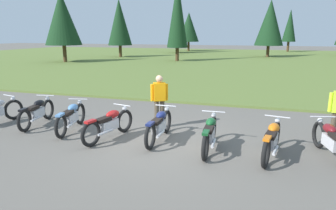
% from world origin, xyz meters
% --- Properties ---
extents(ground_plane, '(140.00, 140.00, 0.00)m').
position_xyz_m(ground_plane, '(0.00, 0.00, 0.00)').
color(ground_plane, '#605B54').
extents(grass_moorland, '(80.00, 44.00, 0.10)m').
position_xyz_m(grass_moorland, '(0.00, 26.61, 0.05)').
color(grass_moorland, '#5B7033').
rests_on(grass_moorland, ground).
extents(forest_treeline, '(40.94, 27.91, 8.53)m').
position_xyz_m(forest_treeline, '(4.61, 30.52, 4.35)').
color(forest_treeline, '#47331E').
rests_on(forest_treeline, ground).
extents(motorcycle_black, '(0.68, 2.09, 0.88)m').
position_xyz_m(motorcycle_black, '(-4.35, 0.28, 0.44)').
color(motorcycle_black, black).
rests_on(motorcycle_black, ground).
extents(motorcycle_sky_blue, '(0.71, 2.08, 0.88)m').
position_xyz_m(motorcycle_sky_blue, '(-2.94, 0.11, 0.44)').
color(motorcycle_sky_blue, black).
rests_on(motorcycle_sky_blue, ground).
extents(motorcycle_red, '(0.74, 2.07, 0.88)m').
position_xyz_m(motorcycle_red, '(-1.48, -0.22, 0.44)').
color(motorcycle_red, black).
rests_on(motorcycle_red, ground).
extents(motorcycle_navy, '(0.62, 2.10, 0.88)m').
position_xyz_m(motorcycle_navy, '(-0.09, 0.07, 0.44)').
color(motorcycle_navy, black).
rests_on(motorcycle_navy, ground).
extents(motorcycle_british_green, '(0.62, 2.10, 0.88)m').
position_xyz_m(motorcycle_british_green, '(1.37, -0.20, 0.44)').
color(motorcycle_british_green, black).
rests_on(motorcycle_british_green, ground).
extents(motorcycle_orange, '(0.67, 2.08, 0.88)m').
position_xyz_m(motorcycle_orange, '(2.87, -0.21, 0.44)').
color(motorcycle_orange, black).
rests_on(motorcycle_orange, ground).
extents(motorcycle_maroon, '(0.75, 2.07, 0.88)m').
position_xyz_m(motorcycle_maroon, '(4.22, 0.12, 0.44)').
color(motorcycle_maroon, black).
rests_on(motorcycle_maroon, ground).
extents(rider_in_hivis_vest, '(0.49, 0.37, 1.67)m').
position_xyz_m(rider_in_hivis_vest, '(-0.46, 1.18, 0.95)').
color(rider_in_hivis_vest, '#4C4233').
rests_on(rider_in_hivis_vest, ground).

